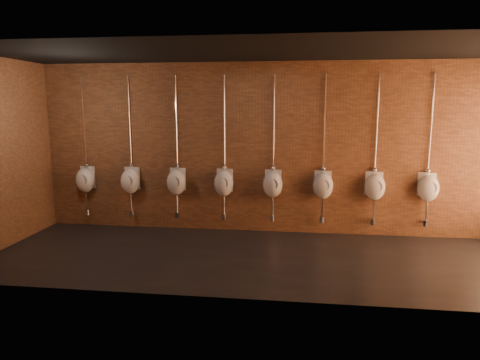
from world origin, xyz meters
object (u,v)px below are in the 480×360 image
object	(u,v)px
urinal_6	(375,186)
urinal_4	(273,184)
urinal_7	(428,187)
urinal_1	(130,181)
urinal_5	(323,185)
urinal_0	(85,180)
urinal_2	(176,182)
urinal_3	(224,183)

from	to	relation	value
urinal_6	urinal_4	bearing A→B (deg)	180.00
urinal_4	urinal_7	world-z (taller)	same
urinal_6	urinal_1	bearing A→B (deg)	180.00
urinal_4	urinal_5	distance (m)	0.93
urinal_0	urinal_6	distance (m)	5.56
urinal_2	urinal_4	world-z (taller)	same
urinal_2	urinal_6	bearing A→B (deg)	0.00
urinal_0	urinal_4	distance (m)	3.71
urinal_4	urinal_5	size ratio (longest dim) A/B	1.00
urinal_2	urinal_7	bearing A→B (deg)	0.00
urinal_3	urinal_4	size ratio (longest dim) A/B	1.00
urinal_7	urinal_5	bearing A→B (deg)	180.00
urinal_0	urinal_4	bearing A→B (deg)	0.00
urinal_4	urinal_7	bearing A→B (deg)	0.00
urinal_0	urinal_7	world-z (taller)	same
urinal_5	urinal_7	xyz separation A→B (m)	(1.85, 0.00, 0.00)
urinal_0	urinal_7	distance (m)	6.49
urinal_1	urinal_7	size ratio (longest dim) A/B	1.00
urinal_0	urinal_4	xyz separation A→B (m)	(3.71, 0.00, 0.00)
urinal_1	urinal_4	world-z (taller)	same
urinal_1	urinal_7	distance (m)	5.56
urinal_2	urinal_5	distance (m)	2.78
urinal_7	urinal_0	bearing A→B (deg)	180.00
urinal_0	urinal_1	bearing A→B (deg)	0.00
urinal_1	urinal_5	size ratio (longest dim) A/B	1.00
urinal_2	urinal_5	xyz separation A→B (m)	(2.78, 0.00, 0.00)
urinal_5	urinal_6	bearing A→B (deg)	0.00
urinal_6	urinal_7	xyz separation A→B (m)	(0.93, 0.00, 0.00)
urinal_7	urinal_3	bearing A→B (deg)	180.00
urinal_4	urinal_6	world-z (taller)	same
urinal_2	urinal_1	bearing A→B (deg)	180.00
urinal_0	urinal_6	size ratio (longest dim) A/B	1.00
urinal_3	urinal_0	bearing A→B (deg)	180.00
urinal_3	urinal_5	world-z (taller)	same
urinal_3	urinal_4	xyz separation A→B (m)	(0.93, 0.00, 0.00)
urinal_0	urinal_1	world-z (taller)	same
urinal_1	urinal_2	size ratio (longest dim) A/B	1.00
urinal_1	urinal_6	world-z (taller)	same
urinal_4	urinal_6	bearing A→B (deg)	0.00
urinal_1	urinal_5	bearing A→B (deg)	0.00
urinal_1	urinal_7	bearing A→B (deg)	0.00
urinal_1	urinal_3	bearing A→B (deg)	0.00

